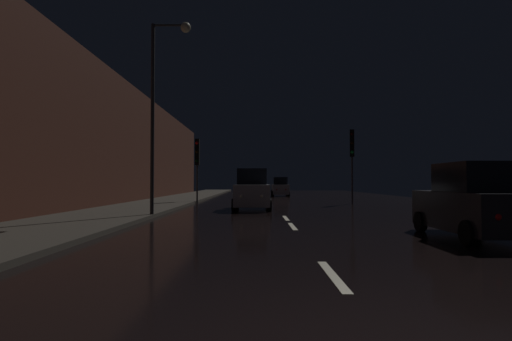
{
  "coord_description": "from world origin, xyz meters",
  "views": [
    {
      "loc": [
        -1.25,
        -3.56,
        1.53
      ],
      "look_at": [
        -1.28,
        14.88,
        2.05
      ],
      "focal_mm": 28.11,
      "sensor_mm": 36.0,
      "label": 1
    }
  ],
  "objects_px": {
    "traffic_light_far_left": "(198,157)",
    "streetlamp_overhead": "(163,91)",
    "car_parked_right_near": "(473,203)",
    "traffic_light_far_right": "(353,149)",
    "car_distant_taillights": "(281,187)",
    "car_approaching_headlights": "(253,191)"
  },
  "relations": [
    {
      "from": "traffic_light_far_left",
      "to": "streetlamp_overhead",
      "type": "bearing_deg",
      "value": 1.72
    },
    {
      "from": "car_distant_taillights",
      "to": "car_approaching_headlights",
      "type": "bearing_deg",
      "value": 172.25
    },
    {
      "from": "streetlamp_overhead",
      "to": "car_parked_right_near",
      "type": "bearing_deg",
      "value": -31.34
    },
    {
      "from": "car_parked_right_near",
      "to": "traffic_light_far_left",
      "type": "bearing_deg",
      "value": 29.77
    },
    {
      "from": "car_distant_taillights",
      "to": "car_parked_right_near",
      "type": "bearing_deg",
      "value": -174.02
    },
    {
      "from": "traffic_light_far_right",
      "to": "car_approaching_headlights",
      "type": "relative_size",
      "value": 1.16
    },
    {
      "from": "traffic_light_far_left",
      "to": "car_approaching_headlights",
      "type": "relative_size",
      "value": 1.04
    },
    {
      "from": "car_parked_right_near",
      "to": "traffic_light_far_right",
      "type": "bearing_deg",
      "value": -2.69
    },
    {
      "from": "car_approaching_headlights",
      "to": "car_parked_right_near",
      "type": "height_order",
      "value": "car_approaching_headlights"
    },
    {
      "from": "traffic_light_far_right",
      "to": "streetlamp_overhead",
      "type": "height_order",
      "value": "streetlamp_overhead"
    },
    {
      "from": "streetlamp_overhead",
      "to": "car_distant_taillights",
      "type": "bearing_deg",
      "value": 75.67
    },
    {
      "from": "traffic_light_far_right",
      "to": "car_parked_right_near",
      "type": "height_order",
      "value": "traffic_light_far_right"
    },
    {
      "from": "streetlamp_overhead",
      "to": "car_distant_taillights",
      "type": "distance_m",
      "value": 27.04
    },
    {
      "from": "car_parked_right_near",
      "to": "car_distant_taillights",
      "type": "distance_m",
      "value": 32.06
    },
    {
      "from": "car_parked_right_near",
      "to": "car_distant_taillights",
      "type": "relative_size",
      "value": 1.02
    },
    {
      "from": "car_distant_taillights",
      "to": "traffic_light_far_left",
      "type": "bearing_deg",
      "value": 154.28
    },
    {
      "from": "traffic_light_far_right",
      "to": "car_approaching_headlights",
      "type": "height_order",
      "value": "traffic_light_far_right"
    },
    {
      "from": "traffic_light_far_left",
      "to": "car_parked_right_near",
      "type": "height_order",
      "value": "traffic_light_far_left"
    },
    {
      "from": "streetlamp_overhead",
      "to": "car_distant_taillights",
      "type": "height_order",
      "value": "streetlamp_overhead"
    },
    {
      "from": "traffic_light_far_right",
      "to": "streetlamp_overhead",
      "type": "bearing_deg",
      "value": -32.2
    },
    {
      "from": "traffic_light_far_right",
      "to": "car_approaching_headlights",
      "type": "xyz_separation_m",
      "value": [
        -6.94,
        -5.69,
        -2.76
      ]
    },
    {
      "from": "traffic_light_far_left",
      "to": "streetlamp_overhead",
      "type": "distance_m",
      "value": 11.88
    }
  ]
}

